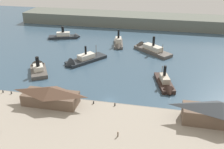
# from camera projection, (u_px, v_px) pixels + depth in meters

# --- Properties ---
(ground_plane) EXTENTS (320.00, 320.00, 0.00)m
(ground_plane) POSITION_uv_depth(u_px,v_px,m) (109.00, 100.00, 94.18)
(ground_plane) COLOR #385166
(quay_promenade) EXTENTS (110.00, 36.00, 1.20)m
(quay_promenade) POSITION_uv_depth(u_px,v_px,m) (93.00, 136.00, 74.50)
(quay_promenade) COLOR #9E9384
(quay_promenade) RESTS_ON ground
(seawall_edge) EXTENTS (110.00, 0.80, 1.00)m
(seawall_edge) POSITION_uv_depth(u_px,v_px,m) (107.00, 104.00, 90.79)
(seawall_edge) COLOR gray
(seawall_edge) RESTS_ON ground
(ferry_shed_west_terminal) EXTENTS (19.50, 7.88, 6.65)m
(ferry_shed_west_terminal) POSITION_uv_depth(u_px,v_px,m) (50.00, 95.00, 88.06)
(ferry_shed_west_terminal) COLOR brown
(ferry_shed_west_terminal) RESTS_ON quay_promenade
(ferry_shed_customs_shed) EXTENTS (22.41, 7.77, 7.48)m
(ferry_shed_customs_shed) POSITION_uv_depth(u_px,v_px,m) (220.00, 113.00, 77.63)
(ferry_shed_customs_shed) COLOR brown
(ferry_shed_customs_shed) RESTS_ON quay_promenade
(pedestrian_standing_center) EXTENTS (0.42, 0.42, 1.69)m
(pedestrian_standing_center) POSITION_uv_depth(u_px,v_px,m) (118.00, 134.00, 73.21)
(pedestrian_standing_center) COLOR #6B5B4C
(pedestrian_standing_center) RESTS_ON quay_promenade
(mooring_post_east) EXTENTS (0.44, 0.44, 0.90)m
(mooring_post_east) POSITION_uv_depth(u_px,v_px,m) (3.00, 91.00, 96.45)
(mooring_post_east) COLOR black
(mooring_post_east) RESTS_ON quay_promenade
(mooring_post_center_west) EXTENTS (0.44, 0.44, 0.90)m
(mooring_post_center_west) POSITION_uv_depth(u_px,v_px,m) (94.00, 102.00, 89.38)
(mooring_post_center_west) COLOR black
(mooring_post_center_west) RESTS_ON quay_promenade
(mooring_post_center_east) EXTENTS (0.44, 0.44, 0.90)m
(mooring_post_center_east) POSITION_uv_depth(u_px,v_px,m) (115.00, 104.00, 88.18)
(mooring_post_center_east) COLOR black
(mooring_post_center_east) RESTS_ON quay_promenade
(mooring_post_west) EXTENTS (0.44, 0.44, 0.90)m
(mooring_post_west) POSITION_uv_depth(u_px,v_px,m) (11.00, 93.00, 95.59)
(mooring_post_west) COLOR black
(mooring_post_west) RESTS_ON quay_promenade
(ferry_near_quay) EXTENTS (23.13, 20.83, 11.33)m
(ferry_near_quay) POSITION_uv_depth(u_px,v_px,m) (148.00, 49.00, 140.67)
(ferry_near_quay) COLOR #514C47
(ferry_near_quay) RESTS_ON ground
(ferry_approaching_east) EXTENTS (20.71, 11.51, 9.31)m
(ferry_approaching_east) POSITION_uv_depth(u_px,v_px,m) (67.00, 36.00, 162.40)
(ferry_approaching_east) COLOR #23282D
(ferry_approaching_east) RESTS_ON ground
(ferry_approaching_west) EXTENTS (19.13, 22.73, 10.36)m
(ferry_approaching_west) POSITION_uv_depth(u_px,v_px,m) (80.00, 61.00, 125.36)
(ferry_approaching_west) COLOR #23282D
(ferry_approaching_west) RESTS_ON ground
(ferry_mid_harbor) EXTENTS (8.11, 18.53, 10.67)m
(ferry_mid_harbor) POSITION_uv_depth(u_px,v_px,m) (118.00, 44.00, 148.26)
(ferry_mid_harbor) COLOR #514C47
(ferry_mid_harbor) RESTS_ON ground
(ferry_outer_harbor) EXTENTS (9.45, 19.29, 9.58)m
(ferry_outer_harbor) POSITION_uv_depth(u_px,v_px,m) (165.00, 84.00, 102.66)
(ferry_outer_harbor) COLOR black
(ferry_outer_harbor) RESTS_ON ground
(ferry_departing_north) EXTENTS (13.59, 16.95, 10.34)m
(ferry_departing_north) POSITION_uv_depth(u_px,v_px,m) (38.00, 69.00, 116.60)
(ferry_departing_north) COLOR #514C47
(ferry_departing_north) RESTS_ON ground
(far_headland) EXTENTS (180.00, 24.00, 8.00)m
(far_headland) POSITION_uv_depth(u_px,v_px,m) (141.00, 20.00, 189.57)
(far_headland) COLOR #60665B
(far_headland) RESTS_ON ground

